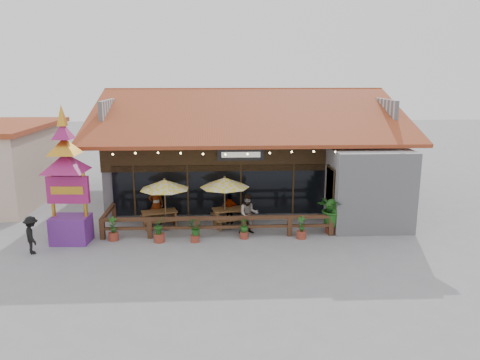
{
  "coord_description": "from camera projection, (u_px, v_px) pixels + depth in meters",
  "views": [
    {
      "loc": [
        -1.59,
        -19.59,
        6.88
      ],
      "look_at": [
        -0.55,
        1.5,
        2.05
      ],
      "focal_mm": 35.0,
      "sensor_mm": 36.0,
      "label": 1
    }
  ],
  "objects": [
    {
      "name": "diner_c",
      "position": [
        230.0,
        209.0,
        21.75
      ],
      "size": [
        0.88,
        0.51,
        1.42
      ],
      "primitive_type": "imported",
      "rotation": [
        0.0,
        0.0,
        2.93
      ],
      "color": "#392612",
      "rests_on": "ground"
    },
    {
      "name": "diner_a",
      "position": [
        156.0,
        205.0,
        21.69
      ],
      "size": [
        0.72,
        0.5,
        1.87
      ],
      "primitive_type": "imported",
      "rotation": [
        0.0,
        0.0,
        3.23
      ],
      "color": "#392612",
      "rests_on": "ground"
    },
    {
      "name": "planter_e",
      "position": [
        301.0,
        229.0,
        19.85
      ],
      "size": [
        0.43,
        0.41,
        0.99
      ],
      "color": "maroon",
      "rests_on": "ground"
    },
    {
      "name": "tropical_plant",
      "position": [
        332.0,
        209.0,
        20.43
      ],
      "size": [
        1.67,
        1.76,
        1.91
      ],
      "color": "maroon",
      "rests_on": "ground"
    },
    {
      "name": "planter_c",
      "position": [
        195.0,
        230.0,
        19.41
      ],
      "size": [
        0.67,
        0.61,
        0.91
      ],
      "color": "maroon",
      "rests_on": "ground"
    },
    {
      "name": "picnic_table_right",
      "position": [
        232.0,
        214.0,
        21.47
      ],
      "size": [
        2.03,
        1.85,
        0.84
      ],
      "color": "brown",
      "rests_on": "ground"
    },
    {
      "name": "diner_b",
      "position": [
        249.0,
        214.0,
        20.4
      ],
      "size": [
        0.89,
        0.71,
        1.77
      ],
      "primitive_type": "imported",
      "rotation": [
        0.0,
        0.0,
        0.05
      ],
      "color": "#392612",
      "rests_on": "ground"
    },
    {
      "name": "thai_sign_tower",
      "position": [
        66.0,
        166.0,
        18.78
      ],
      "size": [
        2.39,
        2.39,
        6.13
      ],
      "color": "#5E227F",
      "rests_on": "ground"
    },
    {
      "name": "ground",
      "position": [
        254.0,
        233.0,
        20.68
      ],
      "size": [
        100.0,
        100.0,
        0.0
      ],
      "primitive_type": "plane",
      "color": "gray",
      "rests_on": "ground"
    },
    {
      "name": "picnic_table_left",
      "position": [
        159.0,
        216.0,
        21.34
      ],
      "size": [
        1.89,
        1.74,
        0.76
      ],
      "color": "brown",
      "rests_on": "ground"
    },
    {
      "name": "umbrella_right",
      "position": [
        225.0,
        183.0,
        20.96
      ],
      "size": [
        2.26,
        2.26,
        2.4
      ],
      "color": "brown",
      "rests_on": "ground"
    },
    {
      "name": "restaurant_building",
      "position": [
        250.0,
        157.0,
        26.64
      ],
      "size": [
        15.5,
        14.73,
        6.09
      ],
      "color": "#B6B6BB",
      "rests_on": "ground"
    },
    {
      "name": "pedestrian",
      "position": [
        32.0,
        235.0,
        18.14
      ],
      "size": [
        0.97,
        1.12,
        1.5
      ],
      "primitive_type": "imported",
      "rotation": [
        0.0,
        0.0,
        2.1
      ],
      "color": "black",
      "rests_on": "ground"
    },
    {
      "name": "umbrella_left",
      "position": [
        165.0,
        185.0,
        20.69
      ],
      "size": [
        2.92,
        2.92,
        2.37
      ],
      "color": "brown",
      "rests_on": "ground"
    },
    {
      "name": "patio_railing",
      "position": [
        203.0,
        222.0,
        20.18
      ],
      "size": [
        10.0,
        2.6,
        0.92
      ],
      "color": "#4B301A",
      "rests_on": "ground"
    },
    {
      "name": "planter_b",
      "position": [
        159.0,
        231.0,
        19.42
      ],
      "size": [
        0.5,
        0.52,
        1.09
      ],
      "color": "maroon",
      "rests_on": "ground"
    },
    {
      "name": "planter_d",
      "position": [
        244.0,
        229.0,
        19.85
      ],
      "size": [
        0.45,
        0.45,
        0.88
      ],
      "color": "maroon",
      "rests_on": "ground"
    },
    {
      "name": "planter_a",
      "position": [
        113.0,
        230.0,
        19.63
      ],
      "size": [
        0.43,
        0.43,
        1.04
      ],
      "color": "maroon",
      "rests_on": "ground"
    }
  ]
}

